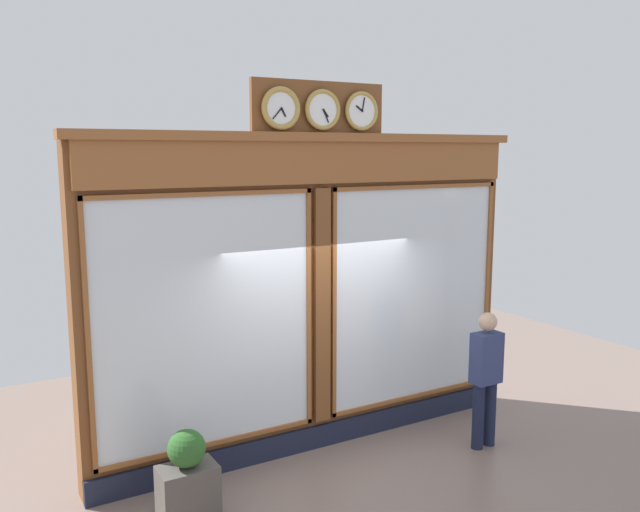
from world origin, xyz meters
TOP-DOWN VIEW (x-y plane):
  - shop_facade at (0.00, -0.13)m, footprint 5.70×0.42m
  - pedestrian at (-1.72, 1.03)m, footprint 0.36×0.22m
  - planter_box at (1.96, 0.82)m, footprint 0.56×0.36m
  - planter_shrub at (1.96, 0.82)m, footprint 0.37×0.37m

SIDE VIEW (x-z plane):
  - planter_box at x=1.96m, z-range 0.00..0.59m
  - planter_shrub at x=1.96m, z-range 0.59..0.95m
  - pedestrian at x=-1.72m, z-range 0.09..1.78m
  - shop_facade at x=0.00m, z-range -0.26..4.11m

